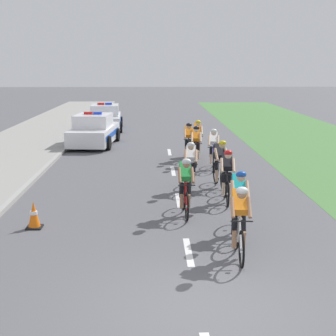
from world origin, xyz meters
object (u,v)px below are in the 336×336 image
cyclist_tenth (198,137)px  police_car_nearest (94,131)px  cyclist_ninth (213,148)px  cyclist_seventh (196,144)px  cyclist_third (185,185)px  police_car_second (105,118)px  cyclist_fourth (227,175)px  cyclist_second (239,201)px  cyclist_lead (240,220)px  cyclist_eighth (189,141)px  cyclist_sixth (191,165)px  traffic_cone_near (34,215)px  cyclist_fifth (220,163)px

cyclist_tenth → police_car_nearest: size_ratio=0.38×
cyclist_ninth → cyclist_seventh: bearing=122.4°
cyclist_third → cyclist_ninth: bearing=76.4°
cyclist_seventh → police_car_second: (-4.43, 10.66, -0.11)m
police_car_nearest → cyclist_tenth: bearing=-32.2°
cyclist_third → police_car_second: police_car_second is taller
cyclist_fourth → cyclist_tenth: 7.37m
cyclist_second → cyclist_seventh: size_ratio=1.00×
cyclist_lead → cyclist_second: bearing=80.9°
cyclist_eighth → police_car_second: 10.55m
cyclist_lead → police_car_nearest: police_car_nearest is taller
cyclist_third → cyclist_sixth: same height
cyclist_tenth → traffic_cone_near: cyclist_tenth is taller
cyclist_third → cyclist_tenth: bearing=83.0°
cyclist_lead → cyclist_sixth: size_ratio=1.00×
cyclist_eighth → cyclist_fourth: bearing=-84.5°
cyclist_lead → cyclist_fifth: (0.38, 5.84, 0.00)m
cyclist_third → cyclist_second: bearing=-53.7°
cyclist_seventh → police_car_second: size_ratio=0.38×
cyclist_seventh → cyclist_second: bearing=-88.1°
cyclist_tenth → cyclist_fifth: bearing=-87.9°
cyclist_sixth → police_car_second: size_ratio=0.38×
cyclist_ninth → police_car_nearest: (-5.00, 5.79, -0.11)m
cyclist_second → cyclist_sixth: bearing=100.5°
police_car_nearest → cyclist_seventh: bearing=-47.9°
police_car_nearest → cyclist_second: bearing=-70.1°
traffic_cone_near → cyclist_fourth: bearing=23.6°
cyclist_eighth → cyclist_tenth: same height
cyclist_lead → cyclist_fifth: same height
cyclist_fourth → cyclist_sixth: same height
cyclist_fourth → cyclist_seventh: bearing=94.2°
cyclist_seventh → cyclist_ninth: same height
cyclist_sixth → police_car_second: police_car_second is taller
cyclist_fifth → cyclist_seventh: size_ratio=1.00×
cyclist_eighth → cyclist_tenth: 1.07m
cyclist_lead → police_car_nearest: bearing=107.3°
cyclist_third → cyclist_seventh: same height
cyclist_lead → cyclist_sixth: 5.58m
cyclist_fourth → police_car_second: size_ratio=0.38×
cyclist_second → cyclist_sixth: 4.22m
cyclist_ninth → cyclist_tenth: same height
cyclist_fifth → cyclist_sixth: same height
cyclist_eighth → traffic_cone_near: (-4.22, -8.51, -0.48)m
cyclist_fourth → cyclist_ninth: same height
cyclist_fourth → traffic_cone_near: 5.30m
police_car_nearest → police_car_second: bearing=90.0°
cyclist_eighth → cyclist_tenth: size_ratio=1.00×
police_car_second → traffic_cone_near: bearing=-90.0°
cyclist_second → cyclist_seventh: (-0.27, 8.11, 0.00)m
cyclist_tenth → police_car_nearest: bearing=147.8°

